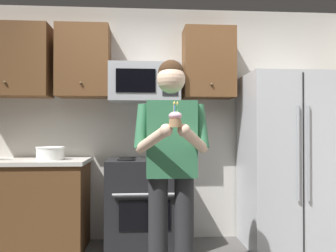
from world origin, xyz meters
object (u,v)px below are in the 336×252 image
microwave (145,83)px  bowl_large_white (50,153)px  oven_range (145,204)px  refrigerator (288,160)px  cupcake (175,119)px  person (171,159)px

microwave → bowl_large_white: (-0.95, -0.14, -0.73)m
microwave → bowl_large_white: bearing=-171.9°
microwave → oven_range: bearing=-90.0°
refrigerator → oven_range: bearing=178.5°
cupcake → microwave: bearing=98.1°
person → cupcake: person is taller
refrigerator → bowl_large_white: 2.45m
oven_range → bowl_large_white: 1.08m
bowl_large_white → cupcake: (1.15, -1.26, 0.30)m
microwave → person: microwave is taller
cupcake → oven_range: bearing=98.8°
person → refrigerator: bearing=35.0°
oven_range → bowl_large_white: size_ratio=3.27×
refrigerator → cupcake: (-1.30, -1.24, 0.39)m
bowl_large_white → cupcake: bearing=-47.8°
bowl_large_white → person: person is taller
microwave → cupcake: (0.20, -1.40, -0.43)m
oven_range → cupcake: (0.20, -1.28, 0.83)m
person → cupcake: (-0.00, -0.33, 0.30)m
cupcake → refrigerator: bearing=43.6°
bowl_large_white → cupcake: cupcake is taller
oven_range → microwave: bearing=90.0°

